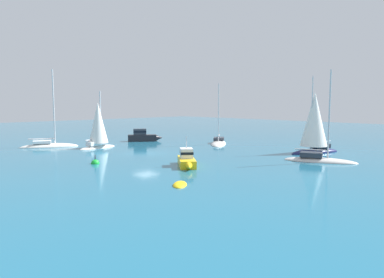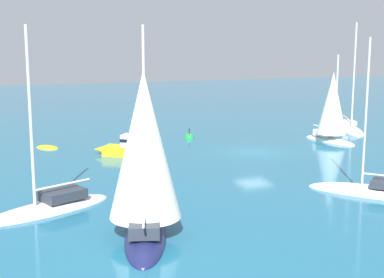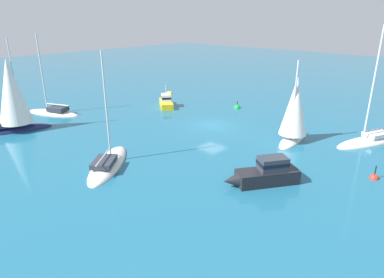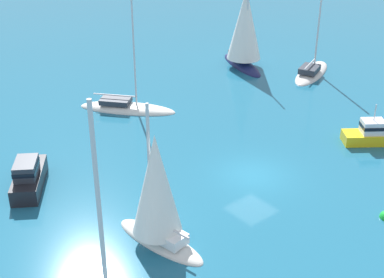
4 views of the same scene
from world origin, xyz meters
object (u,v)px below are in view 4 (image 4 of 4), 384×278
(cabin_cruiser, at_px, (29,174))
(motor_cruiser, at_px, (376,134))
(ketch_1, at_px, (311,72))
(yacht, at_px, (127,108))
(ketch, at_px, (157,196))
(sailboat, at_px, (244,32))

(cabin_cruiser, bearing_deg, motor_cruiser, -81.64)
(cabin_cruiser, xyz_separation_m, ketch_1, (1.55, -27.50, -0.60))
(yacht, xyz_separation_m, ketch, (-14.59, 7.88, 2.61))
(sailboat, distance_m, ketch, 26.83)
(sailboat, relative_size, ketch_1, 1.00)
(motor_cruiser, relative_size, sailboat, 0.49)
(motor_cruiser, height_order, ketch, ketch)
(ketch, bearing_deg, motor_cruiser, -101.81)
(cabin_cruiser, relative_size, ketch_1, 0.53)
(sailboat, height_order, ketch_1, ketch_1)
(ketch_1, bearing_deg, sailboat, 99.23)
(cabin_cruiser, height_order, ketch_1, ketch_1)
(sailboat, bearing_deg, ketch, -34.35)
(cabin_cruiser, distance_m, sailboat, 25.27)
(yacht, distance_m, sailboat, 14.16)
(motor_cruiser, xyz_separation_m, ketch_1, (11.31, -7.31, -0.46))
(motor_cruiser, bearing_deg, yacht, 160.25)
(sailboat, height_order, ketch, sailboat)
(yacht, bearing_deg, ketch, -67.62)
(yacht, bearing_deg, cabin_cruiser, -101.15)
(ketch, bearing_deg, yacht, -37.74)
(sailboat, bearing_deg, cabin_cruiser, -54.79)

